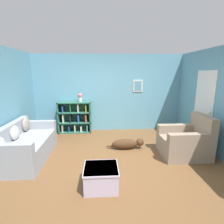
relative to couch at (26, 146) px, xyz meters
The scene contains 9 objects.
ground_plane 2.07m from the couch, ahead, with size 14.00×14.00×0.00m, color brown.
wall_back 3.07m from the couch, 45.44° to the left, with size 5.60×0.13×2.60m.
wall_right 4.69m from the couch, ahead, with size 0.16×5.00×2.60m.
couch is the anchor object (origin of this frame).
bookshelf 2.07m from the couch, 64.36° to the left, with size 1.08×0.34×1.05m.
recliner_chair 3.83m from the couch, ahead, with size 1.07×0.88×1.01m.
coffee_table 2.12m from the couch, 33.80° to the right, with size 0.60×0.56×0.39m.
dog 2.49m from the couch, ahead, with size 1.00×0.25×0.28m.
vase 2.31m from the couch, 59.19° to the left, with size 0.15×0.15×0.29m.
Camera 1 is at (-0.26, -3.75, 1.98)m, focal length 28.00 mm.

